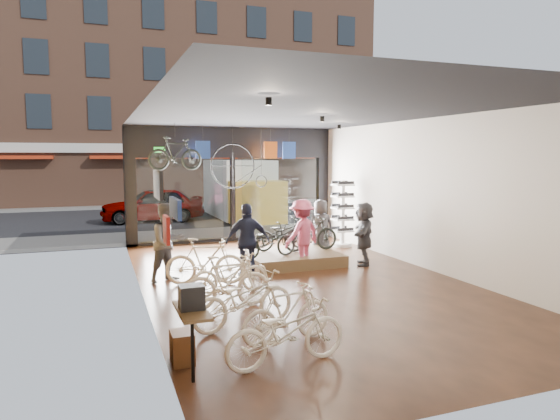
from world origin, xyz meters
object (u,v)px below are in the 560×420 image
box_truck (244,191)px  display_bike_right (282,234)px  floor_bike_5 (205,261)px  customer_1 (168,243)px  floor_bike_0 (286,332)px  customer_4 (321,227)px  customer_5 (364,234)px  display_bike_left (268,241)px  customer_2 (248,241)px  floor_bike_1 (287,313)px  sunglasses_rack (342,214)px  customer_3 (302,233)px  floor_bike_2 (243,299)px  penny_farthing (242,168)px  display_platform (293,258)px  hung_bike (175,154)px  floor_bike_4 (230,274)px  floor_bike_3 (227,282)px  street_car (152,205)px  display_bike_mid (311,234)px

box_truck → display_bike_right: size_ratio=4.10×
floor_bike_5 → customer_1: customer_1 is taller
floor_bike_0 → customer_1: (-0.87, 5.23, 0.43)m
customer_4 → customer_5: customer_5 is taller
floor_bike_5 → display_bike_left: bearing=-46.5°
box_truck → customer_2: bearing=-105.7°
floor_bike_1 → sunglasses_rack: size_ratio=0.73×
customer_3 → customer_4: customer_3 is taller
display_bike_left → customer_2: bearing=117.8°
floor_bike_2 → penny_farthing: (2.05, 7.22, 2.01)m
display_bike_right → customer_2: 2.14m
floor_bike_1 → sunglasses_rack: (4.59, 7.06, 0.59)m
display_platform → display_bike_left: (-0.82, -0.40, 0.58)m
customer_5 → penny_farthing: penny_farthing is taller
penny_farthing → hung_bike: hung_bike is taller
display_bike_right → sunglasses_rack: 2.91m
floor_bike_4 → hung_bike: size_ratio=1.05×
box_truck → customer_5: box_truck is taller
floor_bike_3 → customer_4: customer_4 is taller
customer_1 → box_truck: bearing=38.0°
floor_bike_2 → floor_bike_4: (0.30, 2.05, -0.05)m
floor_bike_3 → display_platform: (2.59, 3.18, -0.36)m
street_car → display_bike_left: size_ratio=2.66×
floor_bike_4 → customer_5: 4.35m
customer_2 → floor_bike_2: bearing=79.1°
floor_bike_3 → floor_bike_4: floor_bike_3 is taller
floor_bike_3 → customer_5: customer_5 is taller
floor_bike_1 → customer_4: size_ratio=0.96×
sunglasses_rack → penny_farthing: 3.48m
floor_bike_1 → hung_bike: 7.99m
floor_bike_5 → customer_5: 4.40m
floor_bike_2 → display_bike_left: display_bike_left is taller
display_bike_left → customer_5: size_ratio=0.99×
customer_3 → customer_4: bearing=-154.6°
floor_bike_2 → floor_bike_4: floor_bike_2 is taller
street_car → sunglasses_rack: sunglasses_rack is taller
floor_bike_0 → display_bike_left: (1.65, 5.57, 0.26)m
box_truck → customer_1: size_ratio=3.76×
customer_1 → sunglasses_rack: bearing=-2.4°
floor_bike_4 → customer_3: size_ratio=0.94×
display_bike_mid → customer_4: 1.17m
display_bike_mid → floor_bike_5: bearing=113.1°
customer_2 → customer_3: size_ratio=1.00×
box_truck → floor_bike_0: 15.66m
box_truck → floor_bike_2: 14.12m
floor_bike_0 → customer_4: 7.94m
floor_bike_0 → customer_3: size_ratio=1.01×
customer_3 → sunglasses_rack: 3.32m
street_car → penny_farthing: size_ratio=2.49×
penny_farthing → floor_bike_0: bearing=-102.2°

